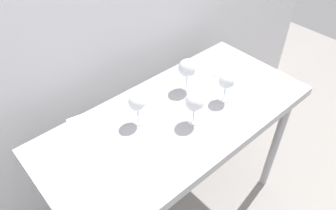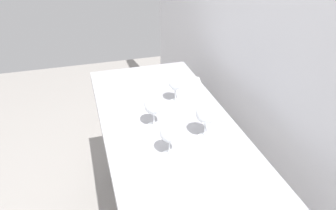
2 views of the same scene
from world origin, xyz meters
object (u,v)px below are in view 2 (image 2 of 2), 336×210
object	(u,v)px
wine_glass_near_center	(153,106)
wine_glass_far_right	(206,114)
wine_glass_near_right	(169,134)
tasting_sheet_upper	(234,166)
tasting_sheet_lower	(178,83)
wine_glass_far_left	(175,83)

from	to	relation	value
wine_glass_near_center	wine_glass_far_right	world-z (taller)	wine_glass_far_right
wine_glass_near_right	tasting_sheet_upper	world-z (taller)	wine_glass_near_right
wine_glass_far_right	tasting_sheet_upper	distance (m)	0.26
wine_glass_near_right	tasting_sheet_lower	world-z (taller)	wine_glass_near_right
wine_glass_far_right	tasting_sheet_upper	bearing A→B (deg)	10.93
wine_glass_far_left	tasting_sheet_upper	size ratio (longest dim) A/B	0.75
wine_glass_near_center	wine_glass_far_left	xyz separation A→B (m)	(-0.20, 0.17, 0.00)
tasting_sheet_lower	wine_glass_far_left	bearing A→B (deg)	-8.16
wine_glass_far_left	tasting_sheet_upper	xyz separation A→B (m)	(0.58, 0.08, -0.11)
wine_glass_far_right	tasting_sheet_lower	size ratio (longest dim) A/B	0.64
wine_glass_far_right	wine_glass_near_right	xyz separation A→B (m)	(0.08, -0.20, -0.02)
wine_glass_far_right	tasting_sheet_lower	bearing A→B (deg)	174.59
wine_glass_near_center	tasting_sheet_upper	distance (m)	0.47
wine_glass_far_left	tasting_sheet_upper	world-z (taller)	wine_glass_far_left
wine_glass_near_right	tasting_sheet_lower	size ratio (longest dim) A/B	0.57
wine_glass_near_center	tasting_sheet_upper	world-z (taller)	wine_glass_near_center
tasting_sheet_upper	tasting_sheet_lower	size ratio (longest dim) A/B	0.77
wine_glass_far_right	tasting_sheet_lower	xyz separation A→B (m)	(-0.57, 0.05, -0.13)
tasting_sheet_upper	tasting_sheet_lower	bearing A→B (deg)	140.97
wine_glass_near_center	tasting_sheet_lower	bearing A→B (deg)	147.90
wine_glass_far_right	wine_glass_far_left	world-z (taller)	wine_glass_far_right
wine_glass_near_center	wine_glass_far_right	size ratio (longest dim) A/B	0.92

